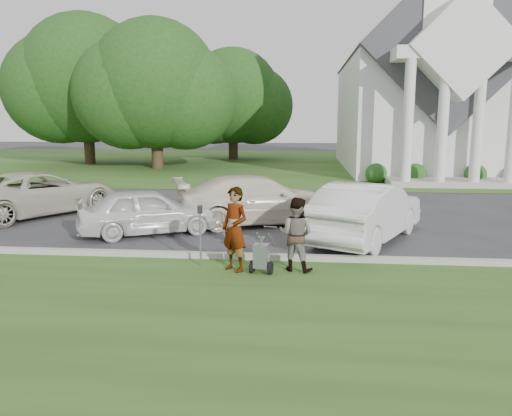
# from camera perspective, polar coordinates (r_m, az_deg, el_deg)

# --- Properties ---
(ground) EXTENTS (120.00, 120.00, 0.00)m
(ground) POSITION_cam_1_polar(r_m,az_deg,el_deg) (11.24, -3.48, -6.63)
(ground) COLOR #333335
(ground) RESTS_ON ground
(grass_strip) EXTENTS (80.00, 7.00, 0.01)m
(grass_strip) POSITION_cam_1_polar(r_m,az_deg,el_deg) (8.46, -6.65, -12.40)
(grass_strip) COLOR #29501B
(grass_strip) RESTS_ON ground
(church_lawn) EXTENTS (80.00, 30.00, 0.01)m
(church_lawn) POSITION_cam_1_polar(r_m,az_deg,el_deg) (37.81, 2.80, 5.18)
(church_lawn) COLOR #29501B
(church_lawn) RESTS_ON ground
(curb) EXTENTS (80.00, 0.18, 0.15)m
(curb) POSITION_cam_1_polar(r_m,az_deg,el_deg) (11.74, -3.07, -5.51)
(curb) COLOR #9E9E93
(curb) RESTS_ON ground
(church) EXTENTS (9.19, 19.00, 24.10)m
(church) POSITION_cam_1_polar(r_m,az_deg,el_deg) (34.64, 18.10, 14.09)
(church) COLOR white
(church) RESTS_ON ground
(tree_left) EXTENTS (10.63, 8.40, 9.71)m
(tree_left) POSITION_cam_1_polar(r_m,az_deg,el_deg) (34.09, -11.47, 13.05)
(tree_left) COLOR #332316
(tree_left) RESTS_ON ground
(tree_far) EXTENTS (11.64, 9.20, 10.73)m
(tree_far) POSITION_cam_1_polar(r_m,az_deg,el_deg) (39.01, -18.90, 13.18)
(tree_far) COLOR #332316
(tree_far) RESTS_ON ground
(tree_back) EXTENTS (9.61, 7.60, 8.89)m
(tree_back) POSITION_cam_1_polar(r_m,az_deg,el_deg) (41.05, -2.68, 12.17)
(tree_back) COLOR #332316
(tree_back) RESTS_ON ground
(striping_cart) EXTENTS (0.55, 0.99, 0.87)m
(striping_cart) POSITION_cam_1_polar(r_m,az_deg,el_deg) (10.58, 0.62, -5.58)
(striping_cart) COLOR black
(striping_cart) RESTS_ON ground
(person_left) EXTENTS (0.79, 0.74, 1.82)m
(person_left) POSITION_cam_1_polar(r_m,az_deg,el_deg) (10.64, -2.44, -2.52)
(person_left) COLOR #999999
(person_left) RESTS_ON ground
(person_right) EXTENTS (0.92, 0.81, 1.59)m
(person_right) POSITION_cam_1_polar(r_m,az_deg,el_deg) (10.72, 4.59, -3.07)
(person_right) COLOR #999999
(person_right) RESTS_ON ground
(parking_meter_near) EXTENTS (0.10, 0.09, 1.40)m
(parking_meter_near) POSITION_cam_1_polar(r_m,az_deg,el_deg) (11.07, -6.39, -2.24)
(parking_meter_near) COLOR gray
(parking_meter_near) RESTS_ON ground
(car_a) EXTENTS (4.87, 5.87, 1.49)m
(car_a) POSITION_cam_1_polar(r_m,az_deg,el_deg) (18.63, -23.50, 1.58)
(car_a) COLOR beige
(car_a) RESTS_ON ground
(car_b) EXTENTS (4.19, 3.12, 1.33)m
(car_b) POSITION_cam_1_polar(r_m,az_deg,el_deg) (14.50, -12.28, -0.34)
(car_b) COLOR silver
(car_b) RESTS_ON ground
(car_c) EXTENTS (5.61, 3.82, 1.51)m
(car_c) POSITION_cam_1_polar(r_m,az_deg,el_deg) (15.63, 0.25, 0.97)
(car_c) COLOR #F3E5CE
(car_c) RESTS_ON ground
(car_d) EXTENTS (3.68, 5.05, 1.59)m
(car_d) POSITION_cam_1_polar(r_m,az_deg,el_deg) (13.70, 12.47, -0.41)
(car_d) COLOR silver
(car_d) RESTS_ON ground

